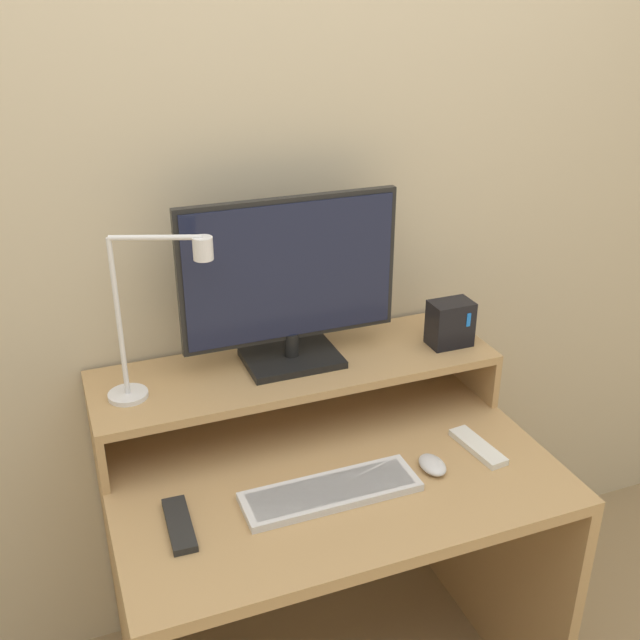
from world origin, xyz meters
name	(u,v)px	position (x,y,z in m)	size (l,w,h in m)	color
wall_back	(269,208)	(0.00, 0.77, 1.25)	(6.00, 0.05, 2.50)	beige
desk	(326,535)	(0.00, 0.37, 0.51)	(1.03, 0.73, 0.74)	tan
monitor_shelf	(296,372)	(0.00, 0.58, 0.87)	(1.03, 0.31, 0.15)	tan
monitor	(290,282)	(-0.01, 0.59, 1.11)	(0.55, 0.17, 0.43)	black
desk_lamp	(153,317)	(-0.35, 0.54, 1.10)	(0.25, 0.14, 0.40)	silver
router_dock	(450,323)	(0.42, 0.53, 0.96)	(0.11, 0.08, 0.12)	black
keyboard	(331,491)	(-0.04, 0.24, 0.75)	(0.40, 0.12, 0.02)	silver
mouse	(432,465)	(0.22, 0.24, 0.75)	(0.06, 0.09, 0.03)	silver
remote_control	(179,525)	(-0.38, 0.26, 0.75)	(0.06, 0.17, 0.02)	black
remote_secondary	(478,447)	(0.36, 0.27, 0.75)	(0.07, 0.17, 0.02)	white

